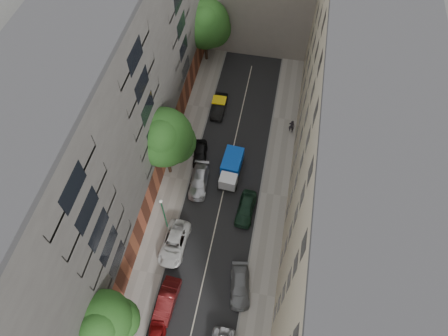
% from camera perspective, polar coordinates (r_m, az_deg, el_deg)
% --- Properties ---
extents(ground, '(120.00, 120.00, 0.00)m').
position_cam_1_polar(ground, '(44.30, 0.06, -2.71)').
color(ground, '#4C4C49').
rests_on(ground, ground).
extents(road_surface, '(8.00, 44.00, 0.02)m').
position_cam_1_polar(road_surface, '(44.29, 0.06, -2.71)').
color(road_surface, black).
rests_on(road_surface, ground).
extents(sidewalk_left, '(3.00, 44.00, 0.15)m').
position_cam_1_polar(sidewalk_left, '(45.10, -6.82, -1.50)').
color(sidewalk_left, gray).
rests_on(sidewalk_left, ground).
extents(sidewalk_right, '(3.00, 44.00, 0.15)m').
position_cam_1_polar(sidewalk_right, '(44.04, 7.12, -3.82)').
color(sidewalk_right, gray).
rests_on(sidewalk_right, ground).
extents(building_left, '(8.00, 44.00, 20.00)m').
position_cam_1_polar(building_left, '(38.96, -16.16, 7.66)').
color(building_left, '#454341').
rests_on(building_left, ground).
extents(building_right, '(8.00, 44.00, 20.00)m').
position_cam_1_polar(building_right, '(36.45, 17.32, 2.65)').
color(building_right, tan).
rests_on(building_right, ground).
extents(tarp_truck, '(2.21, 5.01, 2.26)m').
position_cam_1_polar(tarp_truck, '(44.15, 1.03, -0.01)').
color(tarp_truck, black).
rests_on(tarp_truck, ground).
extents(car_left_1, '(1.78, 4.49, 1.45)m').
position_cam_1_polar(car_left_1, '(38.99, -8.18, -18.23)').
color(car_left_1, '#4E0F10').
rests_on(car_left_1, ground).
extents(car_left_2, '(2.47, 5.16, 1.42)m').
position_cam_1_polar(car_left_2, '(40.81, -7.14, -10.60)').
color(car_left_2, silver).
rests_on(car_left_2, ground).
extents(car_left_3, '(2.23, 4.83, 1.37)m').
position_cam_1_polar(car_left_3, '(43.98, -3.58, -1.87)').
color(car_left_3, silver).
rests_on(car_left_3, ground).
extents(car_left_4, '(2.21, 4.16, 1.35)m').
position_cam_1_polar(car_left_4, '(46.02, -3.44, 2.01)').
color(car_left_4, black).
rests_on(car_left_4, ground).
extents(car_left_5, '(1.54, 4.32, 1.42)m').
position_cam_1_polar(car_left_5, '(50.53, -0.68, 8.80)').
color(car_left_5, black).
rests_on(car_left_5, ground).
extents(car_right_1, '(2.54, 4.69, 1.29)m').
position_cam_1_polar(car_right_1, '(39.11, 2.31, -16.55)').
color(car_right_1, slate).
rests_on(car_right_1, ground).
extents(car_right_2, '(2.01, 4.47, 1.49)m').
position_cam_1_polar(car_right_2, '(42.20, 3.13, -5.79)').
color(car_right_2, black).
rests_on(car_right_2, ground).
extents(tree_near, '(5.02, 4.71, 8.09)m').
position_cam_1_polar(tree_near, '(34.52, -16.78, -20.36)').
color(tree_near, '#382619').
rests_on(tree_near, sidewalk_left).
extents(tree_mid, '(6.26, 6.13, 9.34)m').
position_cam_1_polar(tree_mid, '(40.67, -8.52, 4.08)').
color(tree_mid, '#382619').
rests_on(tree_mid, sidewalk_left).
extents(tree_far, '(6.47, 6.37, 8.89)m').
position_cam_1_polar(tree_far, '(54.15, -2.64, 19.69)').
color(tree_far, '#382619').
rests_on(tree_far, sidewalk_left).
extents(lamp_post, '(0.36, 0.36, 6.17)m').
position_cam_1_polar(lamp_post, '(38.72, -8.62, -6.27)').
color(lamp_post, '#185634').
rests_on(lamp_post, sidewalk_left).
extents(pedestrian, '(0.77, 0.59, 1.90)m').
position_cam_1_polar(pedestrian, '(48.60, 9.63, 5.92)').
color(pedestrian, black).
rests_on(pedestrian, sidewalk_right).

